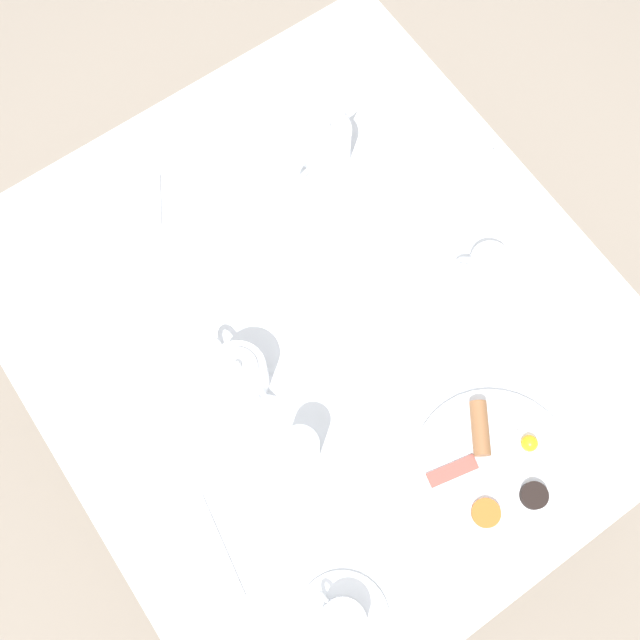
{
  "coord_description": "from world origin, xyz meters",
  "views": [
    {
      "loc": [
        -0.25,
        -0.36,
        2.09
      ],
      "look_at": [
        0.0,
        0.0,
        0.77
      ],
      "focal_mm": 42.0,
      "sensor_mm": 36.0,
      "label": 1
    }
  ],
  "objects_px": {
    "creamer_jug": "(476,160)",
    "fork_by_plate": "(220,547)",
    "teacup_with_saucer_right": "(342,621)",
    "knife_by_plate": "(117,349)",
    "spoon_for_tea": "(339,59)",
    "breakfast_plate": "(495,468)",
    "napkin_folded": "(119,203)",
    "water_glass_tall": "(301,449)",
    "teacup_with_saucer_left": "(487,267)",
    "fork_spare": "(598,339)",
    "teapot_far": "(239,374)",
    "teapot_near": "(325,143)"
  },
  "relations": [
    {
      "from": "teapot_near",
      "to": "teacup_with_saucer_left",
      "type": "relative_size",
      "value": 1.17
    },
    {
      "from": "teacup_with_saucer_left",
      "to": "knife_by_plate",
      "type": "distance_m",
      "value": 0.72
    },
    {
      "from": "creamer_jug",
      "to": "fork_by_plate",
      "type": "relative_size",
      "value": 0.45
    },
    {
      "from": "napkin_folded",
      "to": "knife_by_plate",
      "type": "relative_size",
      "value": 1.21
    },
    {
      "from": "spoon_for_tea",
      "to": "knife_by_plate",
      "type": "bearing_deg",
      "value": -158.17
    },
    {
      "from": "breakfast_plate",
      "to": "spoon_for_tea",
      "type": "bearing_deg",
      "value": 72.36
    },
    {
      "from": "water_glass_tall",
      "to": "napkin_folded",
      "type": "height_order",
      "value": "water_glass_tall"
    },
    {
      "from": "fork_by_plate",
      "to": "teacup_with_saucer_left",
      "type": "bearing_deg",
      "value": 11.29
    },
    {
      "from": "teapot_near",
      "to": "spoon_for_tea",
      "type": "height_order",
      "value": "teapot_near"
    },
    {
      "from": "creamer_jug",
      "to": "teacup_with_saucer_right",
      "type": "bearing_deg",
      "value": -142.7
    },
    {
      "from": "teapot_near",
      "to": "teapot_far",
      "type": "xyz_separation_m",
      "value": [
        -0.39,
        -0.3,
        0.0
      ]
    },
    {
      "from": "teapot_far",
      "to": "napkin_folded",
      "type": "height_order",
      "value": "teapot_far"
    },
    {
      "from": "water_glass_tall",
      "to": "napkin_folded",
      "type": "xyz_separation_m",
      "value": [
        -0.02,
        0.61,
        -0.05
      ]
    },
    {
      "from": "breakfast_plate",
      "to": "water_glass_tall",
      "type": "height_order",
      "value": "water_glass_tall"
    },
    {
      "from": "teapot_far",
      "to": "spoon_for_tea",
      "type": "xyz_separation_m",
      "value": [
        0.55,
        0.47,
        -0.05
      ]
    },
    {
      "from": "water_glass_tall",
      "to": "knife_by_plate",
      "type": "xyz_separation_m",
      "value": [
        -0.17,
        0.36,
        -0.05
      ]
    },
    {
      "from": "fork_by_plate",
      "to": "napkin_folded",
      "type": "bearing_deg",
      "value": 74.33
    },
    {
      "from": "teacup_with_saucer_right",
      "to": "knife_by_plate",
      "type": "bearing_deg",
      "value": 96.63
    },
    {
      "from": "fork_by_plate",
      "to": "spoon_for_tea",
      "type": "xyz_separation_m",
      "value": [
        0.74,
        0.69,
        0.0
      ]
    },
    {
      "from": "water_glass_tall",
      "to": "teapot_near",
      "type": "bearing_deg",
      "value": 51.06
    },
    {
      "from": "breakfast_plate",
      "to": "teapot_far",
      "type": "bearing_deg",
      "value": 125.62
    },
    {
      "from": "fork_spare",
      "to": "teapot_far",
      "type": "bearing_deg",
      "value": 152.02
    },
    {
      "from": "napkin_folded",
      "to": "fork_by_plate",
      "type": "bearing_deg",
      "value": -105.67
    },
    {
      "from": "teapot_far",
      "to": "teapot_near",
      "type": "bearing_deg",
      "value": 125.4
    },
    {
      "from": "fork_by_plate",
      "to": "fork_spare",
      "type": "xyz_separation_m",
      "value": [
        0.78,
        -0.09,
        0.0
      ]
    },
    {
      "from": "teacup_with_saucer_left",
      "to": "creamer_jug",
      "type": "relative_size",
      "value": 1.92
    },
    {
      "from": "fork_spare",
      "to": "spoon_for_tea",
      "type": "bearing_deg",
      "value": 92.81
    },
    {
      "from": "teapot_far",
      "to": "creamer_jug",
      "type": "height_order",
      "value": "teapot_far"
    },
    {
      "from": "breakfast_plate",
      "to": "teapot_far",
      "type": "xyz_separation_m",
      "value": [
        -0.28,
        0.39,
        0.04
      ]
    },
    {
      "from": "teapot_near",
      "to": "water_glass_tall",
      "type": "bearing_deg",
      "value": -144.41
    },
    {
      "from": "teapot_near",
      "to": "fork_spare",
      "type": "relative_size",
      "value": 1.08
    },
    {
      "from": "teacup_with_saucer_left",
      "to": "knife_by_plate",
      "type": "relative_size",
      "value": 0.97
    },
    {
      "from": "teacup_with_saucer_left",
      "to": "knife_by_plate",
      "type": "xyz_separation_m",
      "value": [
        -0.66,
        0.27,
        -0.02
      ]
    },
    {
      "from": "teacup_with_saucer_left",
      "to": "water_glass_tall",
      "type": "xyz_separation_m",
      "value": [
        -0.49,
        -0.09,
        0.03
      ]
    },
    {
      "from": "breakfast_plate",
      "to": "napkin_folded",
      "type": "bearing_deg",
      "value": 108.77
    },
    {
      "from": "teacup_with_saucer_left",
      "to": "teacup_with_saucer_right",
      "type": "xyz_separation_m",
      "value": [
        -0.59,
        -0.35,
        0.0
      ]
    },
    {
      "from": "knife_by_plate",
      "to": "creamer_jug",
      "type": "bearing_deg",
      "value": -5.99
    },
    {
      "from": "teacup_with_saucer_right",
      "to": "water_glass_tall",
      "type": "distance_m",
      "value": 0.29
    },
    {
      "from": "breakfast_plate",
      "to": "creamer_jug",
      "type": "height_order",
      "value": "creamer_jug"
    },
    {
      "from": "water_glass_tall",
      "to": "fork_by_plate",
      "type": "xyz_separation_m",
      "value": [
        -0.2,
        -0.05,
        -0.05
      ]
    },
    {
      "from": "teacup_with_saucer_right",
      "to": "creamer_jug",
      "type": "bearing_deg",
      "value": 37.3
    },
    {
      "from": "breakfast_plate",
      "to": "napkin_folded",
      "type": "height_order",
      "value": "breakfast_plate"
    },
    {
      "from": "fork_by_plate",
      "to": "knife_by_plate",
      "type": "height_order",
      "value": "same"
    },
    {
      "from": "napkin_folded",
      "to": "knife_by_plate",
      "type": "xyz_separation_m",
      "value": [
        -0.16,
        -0.26,
        -0.0
      ]
    },
    {
      "from": "teacup_with_saucer_left",
      "to": "knife_by_plate",
      "type": "bearing_deg",
      "value": 157.71
    },
    {
      "from": "teacup_with_saucer_left",
      "to": "fork_by_plate",
      "type": "relative_size",
      "value": 0.86
    },
    {
      "from": "teapot_far",
      "to": "teacup_with_saucer_right",
      "type": "xyz_separation_m",
      "value": [
        -0.09,
        -0.44,
        -0.03
      ]
    },
    {
      "from": "teapot_far",
      "to": "napkin_folded",
      "type": "distance_m",
      "value": 0.44
    },
    {
      "from": "teacup_with_saucer_left",
      "to": "spoon_for_tea",
      "type": "distance_m",
      "value": 0.56
    },
    {
      "from": "teacup_with_saucer_right",
      "to": "teapot_near",
      "type": "bearing_deg",
      "value": 56.92
    }
  ]
}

